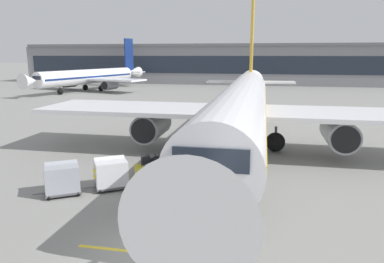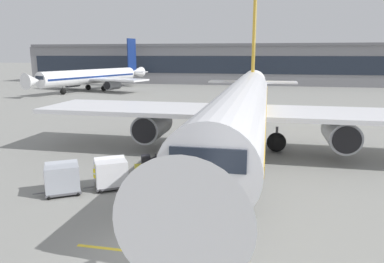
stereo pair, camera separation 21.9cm
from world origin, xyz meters
name	(u,v)px [view 1 (the left image)]	position (x,y,z in m)	size (l,w,h in m)	color
ground_plane	(138,251)	(0.00, 0.00, 0.00)	(600.00, 600.00, 0.00)	gray
parked_airplane	(242,106)	(3.34, 16.64, 3.97)	(34.43, 44.57, 15.23)	white
belt_loader	(164,164)	(-1.49, 9.61, 0.81)	(5.50, 3.34, 2.61)	gold
baggage_cart_lead	(111,173)	(-4.09, 6.71, 1.00)	(2.73, 2.42, 1.91)	#515156
baggage_cart_second	(62,178)	(-6.53, 5.22, 1.00)	(2.73, 2.42, 1.91)	#515156
ground_crew_by_loader	(97,176)	(-4.64, 5.91, 1.00)	(0.50, 0.40, 1.74)	#514C42
ground_crew_by_carts	(120,170)	(-3.72, 7.23, 1.00)	(0.45, 0.43, 1.74)	#333847
safety_cone_engine_keepout	(170,157)	(-1.96, 13.08, 0.33)	(0.60, 0.60, 0.68)	black
apron_guidance_line_lead_in	(244,155)	(3.69, 15.85, 0.00)	(0.20, 110.00, 0.01)	yellow
apron_guidance_line_stop_bar	(215,260)	(3.33, -0.10, 0.00)	(12.00, 0.20, 0.01)	yellow
terminal_building	(257,64)	(3.24, 91.30, 5.41)	(133.47, 15.72, 10.93)	gray
distant_airplane	(90,77)	(-33.26, 62.82, 3.17)	(27.55, 34.82, 12.06)	white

